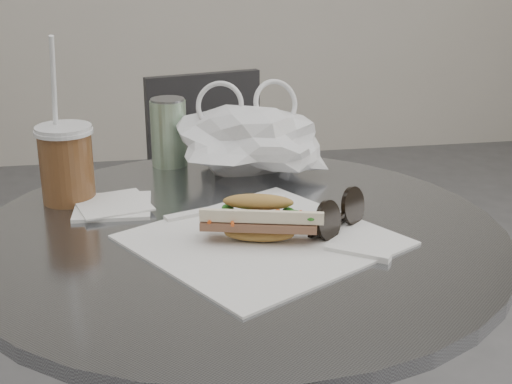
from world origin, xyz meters
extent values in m
cylinder|color=slate|center=(0.00, 0.20, 0.73)|extent=(0.76, 0.76, 0.02)
cylinder|color=#2F2F32|center=(0.10, 1.01, 0.01)|extent=(0.37, 0.37, 0.02)
cylinder|color=#2F2F32|center=(0.10, 1.01, 0.24)|extent=(0.07, 0.07, 0.49)
cylinder|color=#2F2F32|center=(0.10, 1.01, 0.49)|extent=(0.41, 0.41, 0.02)
cube|color=#2F2F32|center=(0.05, 1.20, 0.64)|extent=(0.32, 0.10, 0.28)
cube|color=white|center=(0.03, 0.15, 0.74)|extent=(0.42, 0.41, 0.00)
ellipsoid|color=#AA8840|center=(0.02, 0.15, 0.75)|extent=(0.20, 0.11, 0.02)
cube|color=brown|center=(0.02, 0.15, 0.77)|extent=(0.16, 0.08, 0.01)
ellipsoid|color=#AA8840|center=(0.02, 0.16, 0.79)|extent=(0.20, 0.11, 0.04)
cylinder|color=brown|center=(-0.25, 0.36, 0.79)|extent=(0.08, 0.08, 0.11)
cylinder|color=silver|center=(-0.25, 0.36, 0.86)|extent=(0.09, 0.09, 0.01)
cylinder|color=white|center=(-0.25, 0.37, 0.90)|extent=(0.02, 0.06, 0.21)
cylinder|color=black|center=(0.12, 0.14, 0.77)|extent=(0.05, 0.05, 0.06)
cylinder|color=black|center=(0.17, 0.19, 0.77)|extent=(0.05, 0.05, 0.06)
cube|color=black|center=(0.14, 0.17, 0.76)|extent=(0.02, 0.02, 0.01)
cube|color=white|center=(-0.18, 0.32, 0.74)|extent=(0.12, 0.12, 0.01)
cube|color=white|center=(-0.18, 0.32, 0.75)|extent=(0.13, 0.13, 0.00)
cylinder|color=#548B51|center=(-0.08, 0.52, 0.80)|extent=(0.06, 0.06, 0.12)
cylinder|color=slate|center=(-0.08, 0.52, 0.86)|extent=(0.06, 0.06, 0.00)
camera|label=1|loc=(-0.14, -0.73, 1.13)|focal=50.00mm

